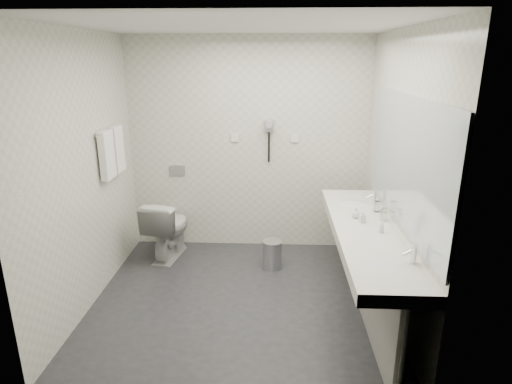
{
  "coord_description": "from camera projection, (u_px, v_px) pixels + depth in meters",
  "views": [
    {
      "loc": [
        0.33,
        -3.68,
        2.26
      ],
      "look_at": [
        0.15,
        0.15,
        1.05
      ],
      "focal_mm": 30.2,
      "sensor_mm": 36.0,
      "label": 1
    }
  ],
  "objects": [
    {
      "name": "floor",
      "position": [
        240.0,
        299.0,
        4.21
      ],
      "size": [
        2.8,
        2.8,
        0.0
      ],
      "primitive_type": "plane",
      "color": "#232328",
      "rests_on": "ground"
    },
    {
      "name": "ceiling",
      "position": [
        236.0,
        25.0,
        3.45
      ],
      "size": [
        2.8,
        2.8,
        0.0
      ],
      "primitive_type": "plane",
      "rotation": [
        3.14,
        0.0,
        0.0
      ],
      "color": "silver",
      "rests_on": "wall_back"
    },
    {
      "name": "wall_back",
      "position": [
        248.0,
        146.0,
        5.07
      ],
      "size": [
        2.8,
        0.0,
        2.8
      ],
      "primitive_type": "plane",
      "rotation": [
        1.57,
        0.0,
        0.0
      ],
      "color": "beige",
      "rests_on": "floor"
    },
    {
      "name": "wall_front",
      "position": [
        220.0,
        233.0,
        2.59
      ],
      "size": [
        2.8,
        0.0,
        2.8
      ],
      "primitive_type": "plane",
      "rotation": [
        -1.57,
        0.0,
        0.0
      ],
      "color": "beige",
      "rests_on": "floor"
    },
    {
      "name": "wall_left",
      "position": [
        84.0,
        174.0,
        3.89
      ],
      "size": [
        0.0,
        2.6,
        2.6
      ],
      "primitive_type": "plane",
      "rotation": [
        1.57,
        0.0,
        1.57
      ],
      "color": "beige",
      "rests_on": "floor"
    },
    {
      "name": "wall_right",
      "position": [
        398.0,
        177.0,
        3.77
      ],
      "size": [
        0.0,
        2.6,
        2.6
      ],
      "primitive_type": "plane",
      "rotation": [
        1.57,
        0.0,
        -1.57
      ],
      "color": "beige",
      "rests_on": "floor"
    },
    {
      "name": "vanity_counter",
      "position": [
        366.0,
        233.0,
        3.72
      ],
      "size": [
        0.55,
        2.2,
        0.1
      ],
      "primitive_type": "cube",
      "color": "silver",
      "rests_on": "floor"
    },
    {
      "name": "vanity_panel",
      "position": [
        366.0,
        277.0,
        3.85
      ],
      "size": [
        0.03,
        2.15,
        0.75
      ],
      "primitive_type": "cube",
      "color": "gray",
      "rests_on": "floor"
    },
    {
      "name": "vanity_post_near",
      "position": [
        401.0,
        354.0,
        2.86
      ],
      "size": [
        0.06,
        0.06,
        0.75
      ],
      "primitive_type": "cylinder",
      "color": "silver",
      "rests_on": "floor"
    },
    {
      "name": "vanity_post_far",
      "position": [
        350.0,
        232.0,
        4.84
      ],
      "size": [
        0.06,
        0.06,
        0.75
      ],
      "primitive_type": "cylinder",
      "color": "silver",
      "rests_on": "floor"
    },
    {
      "name": "mirror",
      "position": [
        405.0,
        160.0,
        3.52
      ],
      "size": [
        0.02,
        2.2,
        1.05
      ],
      "primitive_type": "cube",
      "color": "#B2BCC6",
      "rests_on": "wall_right"
    },
    {
      "name": "basin_near",
      "position": [
        385.0,
        264.0,
        3.09
      ],
      "size": [
        0.4,
        0.31,
        0.05
      ],
      "primitive_type": "ellipsoid",
      "color": "silver",
      "rests_on": "vanity_counter"
    },
    {
      "name": "basin_far",
      "position": [
        354.0,
        205.0,
        4.33
      ],
      "size": [
        0.4,
        0.31,
        0.05
      ],
      "primitive_type": "ellipsoid",
      "color": "silver",
      "rests_on": "vanity_counter"
    },
    {
      "name": "faucet_near",
      "position": [
        414.0,
        253.0,
        3.06
      ],
      "size": [
        0.04,
        0.04,
        0.15
      ],
      "primitive_type": "cylinder",
      "color": "silver",
      "rests_on": "vanity_counter"
    },
    {
      "name": "faucet_far",
      "position": [
        374.0,
        196.0,
        4.3
      ],
      "size": [
        0.04,
        0.04,
        0.15
      ],
      "primitive_type": "cylinder",
      "color": "silver",
      "rests_on": "vanity_counter"
    },
    {
      "name": "soap_bottle_a",
      "position": [
        362.0,
        216.0,
        3.82
      ],
      "size": [
        0.06,
        0.06,
        0.11
      ],
      "primitive_type": "imported",
      "rotation": [
        0.0,
        0.0,
        0.3
      ],
      "color": "beige",
      "rests_on": "vanity_counter"
    },
    {
      "name": "soap_bottle_b",
      "position": [
        356.0,
        213.0,
        3.92
      ],
      "size": [
        0.1,
        0.1,
        0.1
      ],
      "primitive_type": "imported",
      "rotation": [
        0.0,
        0.0,
        -0.56
      ],
      "color": "beige",
      "rests_on": "vanity_counter"
    },
    {
      "name": "soap_bottle_c",
      "position": [
        382.0,
        227.0,
        3.6
      ],
      "size": [
        0.04,
        0.04,
        0.1
      ],
      "primitive_type": "imported",
      "rotation": [
        0.0,
        0.0,
        0.14
      ],
      "color": "beige",
      "rests_on": "vanity_counter"
    },
    {
      "name": "glass_left",
      "position": [
        384.0,
        214.0,
        3.87
      ],
      "size": [
        0.07,
        0.07,
        0.11
      ],
      "primitive_type": "cylinder",
      "rotation": [
        0.0,
        0.0,
        -0.24
      ],
      "color": "silver",
      "rests_on": "vanity_counter"
    },
    {
      "name": "glass_right",
      "position": [
        377.0,
        206.0,
        4.08
      ],
      "size": [
        0.07,
        0.07,
        0.1
      ],
      "primitive_type": "cylinder",
      "rotation": [
        0.0,
        0.0,
        0.28
      ],
      "color": "silver",
      "rests_on": "vanity_counter"
    },
    {
      "name": "toilet",
      "position": [
        168.0,
        228.0,
        5.0
      ],
      "size": [
        0.51,
        0.76,
        0.71
      ],
      "primitive_type": "imported",
      "rotation": [
        0.0,
        0.0,
        2.98
      ],
      "color": "silver",
      "rests_on": "floor"
    },
    {
      "name": "flush_plate",
      "position": [
        178.0,
        170.0,
        5.18
      ],
      "size": [
        0.18,
        0.02,
        0.12
      ],
      "primitive_type": "cube",
      "color": "#B2B5BA",
      "rests_on": "wall_back"
    },
    {
      "name": "pedal_bin",
      "position": [
        272.0,
        255.0,
        4.78
      ],
      "size": [
        0.29,
        0.29,
        0.31
      ],
      "primitive_type": "cylinder",
      "rotation": [
        0.0,
        0.0,
        0.39
      ],
      "color": "#B2B5BA",
      "rests_on": "floor"
    },
    {
      "name": "bin_lid",
      "position": [
        272.0,
        242.0,
        4.73
      ],
      "size": [
        0.22,
        0.22,
        0.02
      ],
      "primitive_type": "cylinder",
      "color": "#B2B5BA",
      "rests_on": "pedal_bin"
    },
    {
      "name": "towel_rail",
      "position": [
        109.0,
        131.0,
        4.32
      ],
      "size": [
        0.02,
        0.62,
        0.02
      ],
      "primitive_type": "cylinder",
      "rotation": [
        1.57,
        0.0,
        0.0
      ],
      "color": "silver",
      "rests_on": "wall_left"
    },
    {
      "name": "towel_near",
      "position": [
        107.0,
        155.0,
        4.25
      ],
      "size": [
        0.07,
        0.24,
        0.48
      ],
      "primitive_type": "cube",
      "color": "white",
      "rests_on": "towel_rail"
    },
    {
      "name": "towel_far",
      "position": [
        117.0,
        149.0,
        4.52
      ],
      "size": [
        0.07,
        0.24,
        0.48
      ],
      "primitive_type": "cube",
      "color": "white",
      "rests_on": "towel_rail"
    },
    {
      "name": "dryer_cradle",
      "position": [
        269.0,
        126.0,
        4.95
      ],
      "size": [
        0.1,
        0.04,
        0.14
      ],
      "primitive_type": "cube",
      "color": "gray",
      "rests_on": "wall_back"
    },
    {
      "name": "dryer_barrel",
      "position": [
        269.0,
        124.0,
        4.88
      ],
      "size": [
        0.08,
        0.14,
        0.08
      ],
      "primitive_type": "cylinder",
      "rotation": [
        1.57,
        0.0,
        0.0
      ],
      "color": "gray",
      "rests_on": "dryer_cradle"
    },
    {
      "name": "dryer_cord",
      "position": [
        269.0,
        147.0,
        5.01
      ],
      "size": [
        0.02,
        0.02,
        0.35
      ],
      "primitive_type": "cylinder",
      "color": "black",
      "rests_on": "dryer_cradle"
    },
    {
      "name": "switch_plate_a",
      "position": [
        235.0,
        138.0,
        5.03
      ],
      "size": [
        0.09,
        0.02,
        0.09
      ],
      "primitive_type": "cube",
      "color": "silver",
      "rests_on": "wall_back"
    },
    {
      "name": "switch_plate_b",
      "position": [
        295.0,
        138.0,
        5.0
      ],
      "size": [
        0.09,
        0.02,
        0.09
      ],
      "primitive_type": "cube",
      "color": "silver",
      "rests_on": "wall_back"
    }
  ]
}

